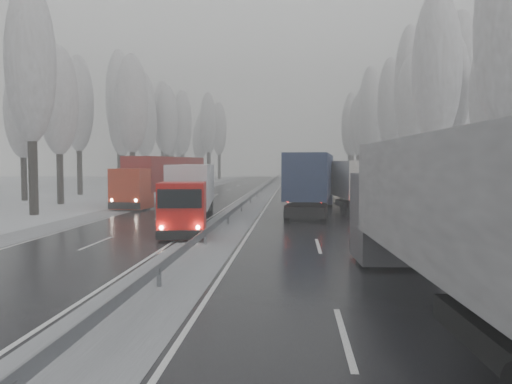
# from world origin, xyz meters

# --- Properties ---
(ground) EXTENTS (260.00, 260.00, 0.00)m
(ground) POSITION_xyz_m (0.00, 0.00, 0.00)
(ground) COLOR silver
(ground) RESTS_ON ground
(carriageway_right) EXTENTS (7.50, 200.00, 0.03)m
(carriageway_right) POSITION_xyz_m (5.25, 30.00, 0.01)
(carriageway_right) COLOR black
(carriageway_right) RESTS_ON ground
(carriageway_left) EXTENTS (7.50, 200.00, 0.03)m
(carriageway_left) POSITION_xyz_m (-5.25, 30.00, 0.01)
(carriageway_left) COLOR black
(carriageway_left) RESTS_ON ground
(median_slush) EXTENTS (3.00, 200.00, 0.04)m
(median_slush) POSITION_xyz_m (0.00, 30.00, 0.02)
(median_slush) COLOR #9EA0A6
(median_slush) RESTS_ON ground
(shoulder_right) EXTENTS (2.40, 200.00, 0.04)m
(shoulder_right) POSITION_xyz_m (10.20, 30.00, 0.02)
(shoulder_right) COLOR #9EA0A6
(shoulder_right) RESTS_ON ground
(shoulder_left) EXTENTS (2.40, 200.00, 0.04)m
(shoulder_left) POSITION_xyz_m (-10.20, 30.00, 0.02)
(shoulder_left) COLOR #9EA0A6
(shoulder_left) RESTS_ON ground
(median_guardrail) EXTENTS (0.12, 200.00, 0.76)m
(median_guardrail) POSITION_xyz_m (0.00, 29.99, 0.60)
(median_guardrail) COLOR slate
(median_guardrail) RESTS_ON ground
(tree_16) EXTENTS (3.60, 3.60, 16.53)m
(tree_16) POSITION_xyz_m (15.04, 15.67, 10.67)
(tree_16) COLOR black
(tree_16) RESTS_ON ground
(tree_18) EXTENTS (3.60, 3.60, 16.58)m
(tree_18) POSITION_xyz_m (14.51, 27.03, 10.70)
(tree_18) COLOR black
(tree_18) RESTS_ON ground
(tree_19) EXTENTS (3.60, 3.60, 14.57)m
(tree_19) POSITION_xyz_m (20.02, 31.03, 9.42)
(tree_19) COLOR black
(tree_19) RESTS_ON ground
(tree_20) EXTENTS (3.60, 3.60, 15.71)m
(tree_20) POSITION_xyz_m (17.90, 35.17, 10.14)
(tree_20) COLOR black
(tree_20) RESTS_ON ground
(tree_21) EXTENTS (3.60, 3.60, 18.62)m
(tree_21) POSITION_xyz_m (20.12, 39.17, 12.00)
(tree_21) COLOR black
(tree_21) RESTS_ON ground
(tree_22) EXTENTS (3.60, 3.60, 15.86)m
(tree_22) POSITION_xyz_m (17.02, 45.60, 10.24)
(tree_22) COLOR black
(tree_22) RESTS_ON ground
(tree_23) EXTENTS (3.60, 3.60, 13.55)m
(tree_23) POSITION_xyz_m (23.31, 49.60, 8.77)
(tree_23) COLOR black
(tree_23) RESTS_ON ground
(tree_24) EXTENTS (3.60, 3.60, 20.49)m
(tree_24) POSITION_xyz_m (17.90, 51.02, 13.19)
(tree_24) COLOR black
(tree_24) RESTS_ON ground
(tree_25) EXTENTS (3.60, 3.60, 19.44)m
(tree_25) POSITION_xyz_m (24.81, 55.02, 12.52)
(tree_25) COLOR black
(tree_25) RESTS_ON ground
(tree_26) EXTENTS (3.60, 3.60, 18.78)m
(tree_26) POSITION_xyz_m (17.56, 61.27, 12.10)
(tree_26) COLOR black
(tree_26) RESTS_ON ground
(tree_27) EXTENTS (3.60, 3.60, 17.62)m
(tree_27) POSITION_xyz_m (24.72, 65.27, 11.36)
(tree_27) COLOR black
(tree_27) RESTS_ON ground
(tree_28) EXTENTS (3.60, 3.60, 19.62)m
(tree_28) POSITION_xyz_m (16.34, 71.95, 12.64)
(tree_28) COLOR black
(tree_28) RESTS_ON ground
(tree_29) EXTENTS (3.60, 3.60, 18.11)m
(tree_29) POSITION_xyz_m (23.71, 75.95, 11.67)
(tree_29) COLOR black
(tree_29) RESTS_ON ground
(tree_30) EXTENTS (3.60, 3.60, 17.86)m
(tree_30) POSITION_xyz_m (16.56, 81.70, 11.52)
(tree_30) COLOR black
(tree_30) RESTS_ON ground
(tree_31) EXTENTS (3.60, 3.60, 18.58)m
(tree_31) POSITION_xyz_m (22.48, 85.70, 11.97)
(tree_31) COLOR black
(tree_31) RESTS_ON ground
(tree_32) EXTENTS (3.60, 3.60, 17.33)m
(tree_32) POSITION_xyz_m (16.63, 89.21, 11.18)
(tree_32) COLOR black
(tree_32) RESTS_ON ground
(tree_33) EXTENTS (3.60, 3.60, 14.33)m
(tree_33) POSITION_xyz_m (19.77, 93.21, 9.26)
(tree_33) COLOR black
(tree_33) RESTS_ON ground
(tree_34) EXTENTS (3.60, 3.60, 17.63)m
(tree_34) POSITION_xyz_m (15.73, 96.32, 11.37)
(tree_34) COLOR black
(tree_34) RESTS_ON ground
(tree_35) EXTENTS (3.60, 3.60, 18.25)m
(tree_35) POSITION_xyz_m (24.94, 100.32, 11.77)
(tree_35) COLOR black
(tree_35) RESTS_ON ground
(tree_36) EXTENTS (3.60, 3.60, 20.23)m
(tree_36) POSITION_xyz_m (17.04, 106.16, 13.02)
(tree_36) COLOR black
(tree_36) RESTS_ON ground
(tree_37) EXTENTS (3.60, 3.60, 16.37)m
(tree_37) POSITION_xyz_m (24.02, 110.16, 10.56)
(tree_37) COLOR black
(tree_37) RESTS_ON ground
(tree_38) EXTENTS (3.60, 3.60, 17.97)m
(tree_38) POSITION_xyz_m (18.73, 116.73, 11.59)
(tree_38) COLOR black
(tree_38) RESTS_ON ground
(tree_39) EXTENTS (3.60, 3.60, 16.19)m
(tree_39) POSITION_xyz_m (21.55, 120.73, 10.45)
(tree_39) COLOR black
(tree_39) RESTS_ON ground
(tree_58) EXTENTS (3.60, 3.60, 17.21)m
(tree_58) POSITION_xyz_m (-15.13, 24.57, 11.10)
(tree_58) COLOR black
(tree_58) RESTS_ON ground
(tree_60) EXTENTS (3.60, 3.60, 14.84)m
(tree_60) POSITION_xyz_m (-17.75, 34.20, 9.59)
(tree_60) COLOR black
(tree_60) RESTS_ON ground
(tree_61) EXTENTS (3.60, 3.60, 13.95)m
(tree_61) POSITION_xyz_m (-23.52, 38.20, 9.02)
(tree_61) COLOR black
(tree_61) RESTS_ON ground
(tree_62) EXTENTS (3.60, 3.60, 16.04)m
(tree_62) POSITION_xyz_m (-13.94, 43.73, 10.36)
(tree_62) COLOR black
(tree_62) RESTS_ON ground
(tree_63) EXTENTS (3.60, 3.60, 16.88)m
(tree_63) POSITION_xyz_m (-21.85, 47.73, 10.89)
(tree_63) COLOR black
(tree_63) RESTS_ON ground
(tree_64) EXTENTS (3.60, 3.60, 15.42)m
(tree_64) POSITION_xyz_m (-18.26, 52.71, 9.96)
(tree_64) COLOR black
(tree_64) RESTS_ON ground
(tree_65) EXTENTS (3.60, 3.60, 19.48)m
(tree_65) POSITION_xyz_m (-20.05, 56.71, 12.55)
(tree_65) COLOR black
(tree_65) RESTS_ON ground
(tree_66) EXTENTS (3.60, 3.60, 15.23)m
(tree_66) POSITION_xyz_m (-18.16, 62.35, 9.84)
(tree_66) COLOR black
(tree_66) RESTS_ON ground
(tree_67) EXTENTS (3.60, 3.60, 17.09)m
(tree_67) POSITION_xyz_m (-19.54, 66.35, 11.03)
(tree_67) COLOR black
(tree_67) RESTS_ON ground
(tree_68) EXTENTS (3.60, 3.60, 16.65)m
(tree_68) POSITION_xyz_m (-16.58, 69.11, 10.75)
(tree_68) COLOR black
(tree_68) RESTS_ON ground
(tree_69) EXTENTS (3.60, 3.60, 19.35)m
(tree_69) POSITION_xyz_m (-21.42, 73.11, 12.46)
(tree_69) COLOR black
(tree_69) RESTS_ON ground
(tree_70) EXTENTS (3.60, 3.60, 17.09)m
(tree_70) POSITION_xyz_m (-16.33, 79.19, 11.03)
(tree_70) COLOR black
(tree_70) RESTS_ON ground
(tree_71) EXTENTS (3.60, 3.60, 19.61)m
(tree_71) POSITION_xyz_m (-21.09, 83.19, 12.63)
(tree_71) COLOR black
(tree_71) RESTS_ON ground
(tree_72) EXTENTS (3.60, 3.60, 15.11)m
(tree_72) POSITION_xyz_m (-18.93, 88.54, 9.76)
(tree_72) COLOR black
(tree_72) RESTS_ON ground
(tree_73) EXTENTS (3.60, 3.60, 17.22)m
(tree_73) POSITION_xyz_m (-21.82, 92.54, 11.11)
(tree_73) COLOR black
(tree_73) RESTS_ON ground
(tree_74) EXTENTS (3.60, 3.60, 19.68)m
(tree_74) POSITION_xyz_m (-15.07, 99.33, 12.67)
(tree_74) COLOR black
(tree_74) RESTS_ON ground
(tree_75) EXTENTS (3.60, 3.60, 18.60)m
(tree_75) POSITION_xyz_m (-24.20, 103.33, 11.99)
(tree_75) COLOR black
(tree_75) RESTS_ON ground
(tree_76) EXTENTS (3.60, 3.60, 18.55)m
(tree_76) POSITION_xyz_m (-14.05, 108.72, 11.95)
(tree_76) COLOR black
(tree_76) RESTS_ON ground
(tree_77) EXTENTS (3.60, 3.60, 14.32)m
(tree_77) POSITION_xyz_m (-19.66, 112.72, 9.26)
(tree_77) COLOR black
(tree_77) RESTS_ON ground
(tree_78) EXTENTS (3.60, 3.60, 19.55)m
(tree_78) POSITION_xyz_m (-17.56, 115.31, 12.59)
(tree_78) COLOR black
(tree_78) RESTS_ON ground
(tree_79) EXTENTS (3.60, 3.60, 17.07)m
(tree_79) POSITION_xyz_m (-20.33, 119.31, 11.01)
(tree_79) COLOR black
(tree_79) RESTS_ON ground
(truck_grey_tarp) EXTENTS (3.69, 17.58, 4.48)m
(truck_grey_tarp) POSITION_xyz_m (8.21, 1.56, 2.61)
(truck_grey_tarp) COLOR #424146
(truck_grey_tarp) RESTS_ON ground
(truck_blue_box) EXTENTS (4.49, 17.69, 4.50)m
(truck_blue_box) POSITION_xyz_m (5.55, 27.95, 2.63)
(truck_blue_box) COLOR #1F224E
(truck_blue_box) RESTS_ON ground
(truck_cream_box) EXTENTS (4.31, 15.78, 4.01)m
(truck_cream_box) POSITION_xyz_m (8.21, 31.12, 2.34)
(truck_cream_box) COLOR beige
(truck_cream_box) RESTS_ON ground
(box_truck_distant) EXTENTS (2.67, 7.25, 2.66)m
(box_truck_distant) POSITION_xyz_m (3.71, 74.60, 1.35)
(box_truck_distant) COLOR #BABCC2
(box_truck_distant) RESTS_ON ground
(truck_red_white) EXTENTS (4.12, 14.68, 3.73)m
(truck_red_white) POSITION_xyz_m (-2.33, 20.30, 2.18)
(truck_red_white) COLOR red
(truck_red_white) RESTS_ON ground
(truck_red_red) EXTENTS (4.88, 17.38, 4.42)m
(truck_red_red) POSITION_xyz_m (-8.19, 35.25, 2.58)
(truck_red_red) COLOR #B4230A
(truck_red_red) RESTS_ON ground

